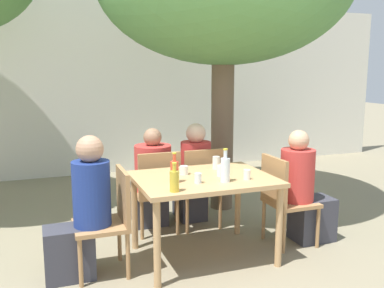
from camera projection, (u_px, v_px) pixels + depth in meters
ground_plane at (203, 256)px, 3.97m from camera, size 30.00×30.00×0.00m
cafe_building_wall at (123, 89)px, 7.07m from camera, size 10.00×0.08×2.80m
dining_table_front at (203, 187)px, 3.85m from camera, size 1.22×0.93×0.76m
patio_chair_0 at (110, 216)px, 3.60m from camera, size 0.44×0.44×0.89m
patio_chair_1 at (283, 196)px, 4.16m from camera, size 0.44×0.44×0.89m
patio_chair_2 at (157, 188)px, 4.44m from camera, size 0.44×0.44×0.89m
patio_chair_3 at (201, 183)px, 4.61m from camera, size 0.44×0.44×0.89m
person_seated_0 at (82, 215)px, 3.51m from camera, size 0.56×0.31×1.19m
person_seated_1 at (304, 193)px, 4.24m from camera, size 0.57×0.33×1.14m
person_seated_2 at (151, 182)px, 4.66m from camera, size 0.39×0.60×1.11m
person_seated_3 at (193, 178)px, 4.83m from camera, size 0.34×0.57×1.14m
water_bottle_0 at (225, 169)px, 3.65m from camera, size 0.08×0.08×0.29m
soda_bottle_1 at (174, 171)px, 3.62m from camera, size 0.07×0.07×0.26m
oil_cruet_2 at (174, 180)px, 3.36m from camera, size 0.08×0.08×0.23m
drinking_glass_0 at (221, 171)px, 3.85m from camera, size 0.07×0.07×0.10m
drinking_glass_1 at (216, 163)px, 4.13m from camera, size 0.07×0.07×0.12m
drinking_glass_2 at (184, 170)px, 3.92m from camera, size 0.08×0.08×0.08m
drinking_glass_3 at (198, 178)px, 3.62m from camera, size 0.06×0.06×0.09m
drinking_glass_4 at (247, 174)px, 3.74m from camera, size 0.06×0.06×0.09m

